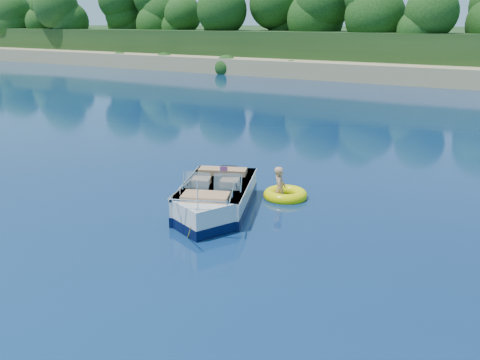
# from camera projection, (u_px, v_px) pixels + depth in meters

# --- Properties ---
(ground) EXTENTS (160.00, 160.00, 0.00)m
(ground) POSITION_uv_depth(u_px,v_px,m) (167.00, 231.00, 13.39)
(ground) COLOR #091641
(ground) RESTS_ON ground
(treeline) EXTENTS (150.00, 7.12, 8.19)m
(treeline) POSITION_uv_depth(u_px,v_px,m) (479.00, 14.00, 44.99)
(treeline) COLOR black
(treeline) RESTS_ON ground
(motorboat) EXTENTS (3.05, 4.74, 1.69)m
(motorboat) POSITION_uv_depth(u_px,v_px,m) (215.00, 201.00, 14.60)
(motorboat) COLOR silver
(motorboat) RESTS_ON ground
(tow_tube) EXTENTS (1.69, 1.69, 0.35)m
(tow_tube) POSITION_uv_depth(u_px,v_px,m) (285.00, 195.00, 15.84)
(tow_tube) COLOR #FFF604
(tow_tube) RESTS_ON ground
(boy) EXTENTS (0.65, 0.84, 1.51)m
(boy) POSITION_uv_depth(u_px,v_px,m) (280.00, 198.00, 15.88)
(boy) COLOR tan
(boy) RESTS_ON ground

